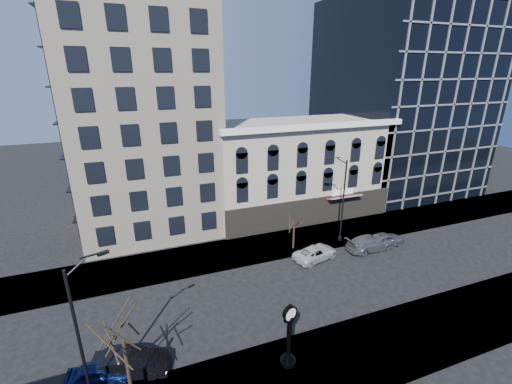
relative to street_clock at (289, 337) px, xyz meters
name	(u,v)px	position (x,y,z in m)	size (l,w,h in m)	color
ground	(251,300)	(-0.04, 7.09, -2.21)	(160.00, 160.00, 0.00)	black
sidewalk_far	(225,254)	(-0.04, 15.09, -2.15)	(160.00, 6.00, 0.12)	gray
sidewalk_near	(293,374)	(-0.04, -0.91, -2.15)	(160.00, 6.00, 0.12)	gray
cream_tower	(136,58)	(-6.16, 25.97, 17.11)	(15.90, 15.40, 42.50)	beige
victorian_row	(296,168)	(11.96, 22.98, 3.79)	(22.60, 11.19, 12.50)	#A69D88
glass_office	(399,98)	(31.96, 27.99, 11.79)	(20.00, 20.15, 28.00)	black
street_clock	(289,337)	(0.00, 0.00, 0.00)	(1.05, 1.05, 4.62)	black
street_lamp_near	(85,295)	(-11.04, 1.37, 5.09)	(2.31, 1.23, 9.52)	black
street_lamp_far	(339,178)	(12.11, 13.47, 5.31)	(2.50, 0.84, 9.80)	black
bare_tree_near	(121,326)	(-9.55, 0.57, 3.35)	(4.19, 4.19, 7.19)	#2F2417
bare_tree_far	(294,221)	(7.16, 13.58, 1.07)	(2.44, 2.44, 4.20)	#2F2417
car_near_a	(101,373)	(-11.32, 2.89, -1.54)	(1.58, 3.93, 1.34)	#0C194C
car_near_b	(130,363)	(-9.59, 2.90, -1.42)	(1.67, 4.79, 1.58)	black
car_far_a	(315,253)	(8.35, 10.98, -1.53)	(2.25, 4.87, 1.35)	silver
car_far_b	(370,243)	(14.78, 10.62, -1.42)	(2.22, 5.46, 1.58)	#595B60
car_far_c	(384,240)	(16.65, 10.65, -1.42)	(1.86, 4.61, 1.57)	#595B60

